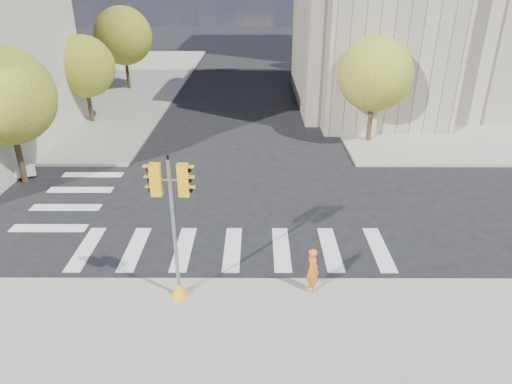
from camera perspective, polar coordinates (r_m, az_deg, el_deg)
ground at (r=18.64m, az=-2.34°, el=-3.82°), size 160.00×160.00×0.00m
sidewalk_far_right at (r=47.28m, az=24.69°, el=12.13°), size 28.00×40.00×0.15m
sidewalk_far_left at (r=47.96m, az=-26.17°, el=12.01°), size 28.00×40.00×0.15m
civic_building at (r=38.39m, az=24.46°, el=20.57°), size 26.00×16.00×19.39m
tree_lw_near at (r=23.71m, az=-28.84°, el=10.40°), size 4.40×4.40×6.41m
tree_lw_mid at (r=32.74m, az=-20.73°, el=14.44°), size 4.00×4.00×5.77m
tree_lw_far at (r=42.07m, az=-16.27°, el=18.21°), size 4.80×4.80×6.95m
tree_re_near at (r=27.56m, az=14.66°, el=14.05°), size 4.20×4.20×6.16m
tree_re_mid at (r=39.13m, az=10.53°, el=18.02°), size 4.60×4.60×6.66m
tree_re_far at (r=50.97m, az=8.16°, el=19.24°), size 4.00×4.00×5.88m
lamp_near at (r=31.43m, az=13.97°, el=16.41°), size 0.35×0.18×8.11m
lamp_far at (r=45.07m, az=9.90°, el=19.27°), size 0.35×0.18×8.11m
traffic_signal at (r=13.54m, az=-10.09°, el=-6.06°), size 1.07×0.56×4.62m
photographer at (r=14.35m, az=7.09°, el=-9.63°), size 0.54×0.64×1.50m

